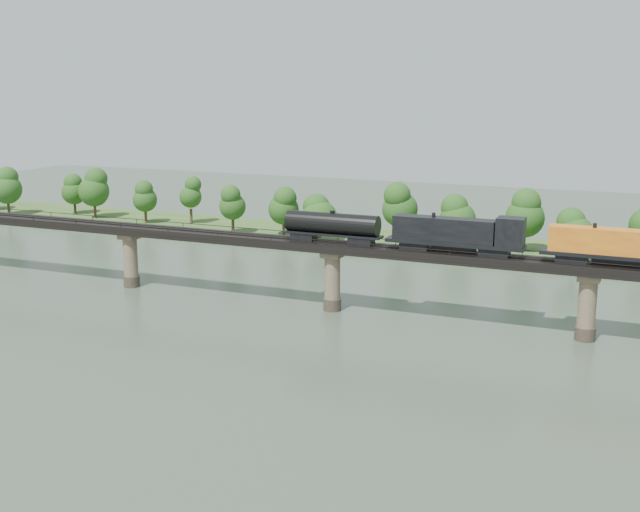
% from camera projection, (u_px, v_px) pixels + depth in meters
% --- Properties ---
extents(ground, '(400.00, 400.00, 0.00)m').
position_uv_depth(ground, '(247.00, 369.00, 105.79)').
color(ground, '#354436').
rests_on(ground, ground).
extents(far_bank, '(300.00, 24.00, 1.60)m').
position_uv_depth(far_bank, '(424.00, 244.00, 182.02)').
color(far_bank, '#335321').
rests_on(far_bank, ground).
extents(bridge, '(236.00, 30.00, 11.50)m').
position_uv_depth(bridge, '(332.00, 278.00, 131.58)').
color(bridge, '#473A2D').
rests_on(bridge, ground).
extents(bridge_superstructure, '(220.00, 4.90, 0.75)m').
position_uv_depth(bridge_superstructure, '(332.00, 240.00, 130.23)').
color(bridge_superstructure, black).
rests_on(bridge_superstructure, bridge).
extents(far_treeline, '(289.06, 17.54, 13.60)m').
position_uv_depth(far_treeline, '(384.00, 210.00, 179.41)').
color(far_treeline, '#382619').
rests_on(far_treeline, far_bank).
extents(freight_train, '(86.20, 3.36, 5.93)m').
position_uv_depth(freight_train, '(562.00, 242.00, 115.94)').
color(freight_train, black).
rests_on(freight_train, bridge).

